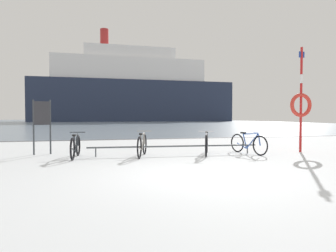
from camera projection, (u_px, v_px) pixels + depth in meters
ground at (105, 123)px, 58.48m from camera, size 80.00×132.00×0.08m
bike_rack at (175, 147)px, 9.39m from camera, size 5.40×0.38×0.31m
bicycle_0 at (75, 146)px, 8.75m from camera, size 0.46×1.62×0.75m
bicycle_1 at (142, 145)px, 9.08m from camera, size 0.63×1.61×0.76m
bicycle_2 at (207, 144)px, 9.47m from camera, size 0.75×1.64×0.78m
bicycle_3 at (248, 144)px, 9.70m from camera, size 0.57×1.63×0.74m
info_sign at (42, 118)px, 9.52m from camera, size 0.55×0.14×1.75m
rescue_post at (301, 103)px, 10.18m from camera, size 0.82×0.13×3.57m
ferry_ship at (133, 91)px, 76.47m from camera, size 49.63×12.06×23.01m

